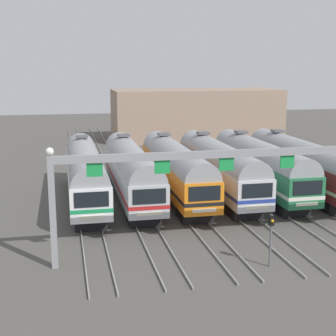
{
  "coord_description": "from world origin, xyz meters",
  "views": [
    {
      "loc": [
        -11.29,
        -41.0,
        11.34
      ],
      "look_at": [
        -1.81,
        3.8,
        1.9
      ],
      "focal_mm": 53.2,
      "sensor_mm": 36.0,
      "label": 1
    }
  ],
  "objects_px": {
    "commuter_train_stainless": "(131,170)",
    "commuter_train_green": "(260,164)",
    "catenary_gantry": "(257,168)",
    "commuter_train_white": "(85,172)",
    "commuter_train_silver": "(219,166)",
    "yard_signal_mast": "(271,230)",
    "commuter_train_maroon": "(300,162)",
    "commuter_train_orange": "(176,168)"
  },
  "relations": [
    {
      "from": "commuter_train_orange",
      "to": "commuter_train_silver",
      "type": "xyz_separation_m",
      "value": [
        3.87,
        0.0,
        0.0
      ]
    },
    {
      "from": "commuter_train_green",
      "to": "catenary_gantry",
      "type": "xyz_separation_m",
      "value": [
        -5.8,
        -13.5,
        2.64
      ]
    },
    {
      "from": "commuter_train_silver",
      "to": "commuter_train_green",
      "type": "bearing_deg",
      "value": 0.0
    },
    {
      "from": "yard_signal_mast",
      "to": "commuter_train_orange",
      "type": "bearing_deg",
      "value": 96.93
    },
    {
      "from": "commuter_train_white",
      "to": "commuter_train_maroon",
      "type": "height_order",
      "value": "same"
    },
    {
      "from": "commuter_train_white",
      "to": "commuter_train_green",
      "type": "height_order",
      "value": "same"
    },
    {
      "from": "commuter_train_green",
      "to": "commuter_train_orange",
      "type": "bearing_deg",
      "value": 180.0
    },
    {
      "from": "commuter_train_white",
      "to": "commuter_train_orange",
      "type": "distance_m",
      "value": 7.74
    },
    {
      "from": "commuter_train_white",
      "to": "commuter_train_stainless",
      "type": "relative_size",
      "value": 1.0
    },
    {
      "from": "catenary_gantry",
      "to": "commuter_train_maroon",
      "type": "bearing_deg",
      "value": 54.38
    },
    {
      "from": "commuter_train_silver",
      "to": "commuter_train_maroon",
      "type": "xyz_separation_m",
      "value": [
        7.74,
        0.0,
        0.0
      ]
    },
    {
      "from": "commuter_train_white",
      "to": "commuter_train_silver",
      "type": "height_order",
      "value": "same"
    },
    {
      "from": "commuter_train_silver",
      "to": "yard_signal_mast",
      "type": "distance_m",
      "value": 16.03
    },
    {
      "from": "commuter_train_white",
      "to": "yard_signal_mast",
      "type": "relative_size",
      "value": 5.77
    },
    {
      "from": "commuter_train_white",
      "to": "commuter_train_stainless",
      "type": "bearing_deg",
      "value": 0.0
    },
    {
      "from": "commuter_train_white",
      "to": "yard_signal_mast",
      "type": "distance_m",
      "value": 18.62
    },
    {
      "from": "commuter_train_white",
      "to": "commuter_train_maroon",
      "type": "bearing_deg",
      "value": 0.0
    },
    {
      "from": "commuter_train_silver",
      "to": "commuter_train_stainless",
      "type": "bearing_deg",
      "value": 180.0
    },
    {
      "from": "commuter_train_orange",
      "to": "catenary_gantry",
      "type": "xyz_separation_m",
      "value": [
        1.93,
        -13.5,
        2.64
      ]
    },
    {
      "from": "commuter_train_silver",
      "to": "commuter_train_maroon",
      "type": "height_order",
      "value": "same"
    },
    {
      "from": "commuter_train_white",
      "to": "commuter_train_orange",
      "type": "bearing_deg",
      "value": 0.0
    },
    {
      "from": "commuter_train_white",
      "to": "catenary_gantry",
      "type": "height_order",
      "value": "catenary_gantry"
    },
    {
      "from": "commuter_train_stainless",
      "to": "commuter_train_green",
      "type": "xyz_separation_m",
      "value": [
        11.61,
        0.0,
        0.0
      ]
    },
    {
      "from": "commuter_train_green",
      "to": "commuter_train_stainless",
      "type": "bearing_deg",
      "value": 180.0
    },
    {
      "from": "commuter_train_white",
      "to": "commuter_train_green",
      "type": "xyz_separation_m",
      "value": [
        15.47,
        0.0,
        0.0
      ]
    },
    {
      "from": "commuter_train_green",
      "to": "commuter_train_maroon",
      "type": "height_order",
      "value": "same"
    },
    {
      "from": "commuter_train_stainless",
      "to": "commuter_train_maroon",
      "type": "xyz_separation_m",
      "value": [
        15.47,
        0.0,
        0.0
      ]
    },
    {
      "from": "commuter_train_silver",
      "to": "commuter_train_green",
      "type": "distance_m",
      "value": 3.87
    },
    {
      "from": "commuter_train_stainless",
      "to": "yard_signal_mast",
      "type": "relative_size",
      "value": 5.77
    },
    {
      "from": "commuter_train_silver",
      "to": "catenary_gantry",
      "type": "relative_size",
      "value": 0.73
    },
    {
      "from": "commuter_train_white",
      "to": "commuter_train_silver",
      "type": "xyz_separation_m",
      "value": [
        11.61,
        0.0,
        0.0
      ]
    },
    {
      "from": "commuter_train_silver",
      "to": "commuter_train_green",
      "type": "height_order",
      "value": "same"
    },
    {
      "from": "commuter_train_orange",
      "to": "catenary_gantry",
      "type": "height_order",
      "value": "catenary_gantry"
    },
    {
      "from": "commuter_train_green",
      "to": "catenary_gantry",
      "type": "relative_size",
      "value": 0.73
    },
    {
      "from": "commuter_train_stainless",
      "to": "commuter_train_green",
      "type": "bearing_deg",
      "value": 0.0
    },
    {
      "from": "commuter_train_orange",
      "to": "commuter_train_green",
      "type": "bearing_deg",
      "value": 0.0
    },
    {
      "from": "commuter_train_orange",
      "to": "commuter_train_silver",
      "type": "relative_size",
      "value": 1.0
    },
    {
      "from": "commuter_train_stainless",
      "to": "commuter_train_orange",
      "type": "height_order",
      "value": "same"
    },
    {
      "from": "commuter_train_white",
      "to": "commuter_train_green",
      "type": "relative_size",
      "value": 1.0
    },
    {
      "from": "commuter_train_silver",
      "to": "commuter_train_maroon",
      "type": "distance_m",
      "value": 7.74
    },
    {
      "from": "commuter_train_silver",
      "to": "catenary_gantry",
      "type": "xyz_separation_m",
      "value": [
        -1.93,
        -13.5,
        2.64
      ]
    },
    {
      "from": "commuter_train_green",
      "to": "yard_signal_mast",
      "type": "xyz_separation_m",
      "value": [
        -5.8,
        -15.91,
        -0.51
      ]
    }
  ]
}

